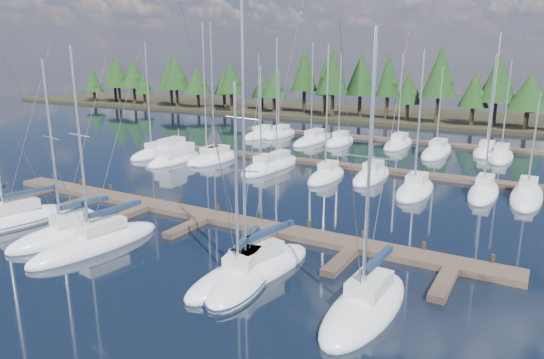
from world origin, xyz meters
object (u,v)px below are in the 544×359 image
Objects in this scene: front_sailboat_2 at (69,234)px; front_sailboat_3 at (97,243)px; front_sailboat_5 at (252,270)px; motor_yacht_left at (175,157)px; front_sailboat_6 at (365,306)px; front_sailboat_4 at (241,278)px; main_dock at (205,219)px; front_sailboat_1 at (13,221)px.

front_sailboat_2 is 3.02m from front_sailboat_3.
front_sailboat_5 is 1.74× the size of motor_yacht_left.
front_sailboat_5 is 7.11m from front_sailboat_6.
front_sailboat_5 is (0.01, 1.15, 0.03)m from front_sailboat_4.
motor_yacht_left is at bearing 144.59° from front_sailboat_6.
front_sailboat_3 is at bearing -177.47° from front_sailboat_6.
front_sailboat_4 is at bearing -42.10° from main_dock.
front_sailboat_1 is at bearing -79.02° from motor_yacht_left.
front_sailboat_4 is at bearing -90.68° from front_sailboat_5.
front_sailboat_3 is (3.02, -0.13, 0.00)m from front_sailboat_2.
front_sailboat_6 is (18.17, 0.80, 0.00)m from front_sailboat_3.
front_sailboat_1 is 27.28m from front_sailboat_6.
main_dock is 2.66× the size of front_sailboat_5.
front_sailboat_6 is at bearing 1.79° from front_sailboat_1.
front_sailboat_1 is (-12.10, -7.75, 0.08)m from main_dock.
front_sailboat_3 is (-3.00, -7.70, 0.09)m from main_dock.
front_sailboat_6 is at bearing -24.45° from main_dock.
front_sailboat_6 reaches higher than front_sailboat_1.
front_sailboat_5 reaches higher than motor_yacht_left.
main_dock is at bearing 68.70° from front_sailboat_3.
front_sailboat_1 is 1.00× the size of front_sailboat_6.
front_sailboat_3 is at bearing 0.33° from front_sailboat_1.
front_sailboat_3 is 0.96× the size of front_sailboat_6.
front_sailboat_5 is at bearing 4.50° from front_sailboat_1.
front_sailboat_1 is 6.08m from front_sailboat_2.
front_sailboat_4 is 7.09m from front_sailboat_6.
front_sailboat_4 is (20.19, 0.44, -0.01)m from front_sailboat_1.
front_sailboat_1 reaches higher than front_sailboat_3.
front_sailboat_6 is 1.50× the size of motor_yacht_left.
motor_yacht_left is (-31.82, 22.63, 0.22)m from front_sailboat_6.
front_sailboat_6 is (15.17, -6.90, 0.09)m from main_dock.
front_sailboat_2 is (-6.02, -7.57, 0.09)m from main_dock.
front_sailboat_5 is (11.11, 1.54, 0.01)m from front_sailboat_3.
front_sailboat_4 is 0.83× the size of front_sailboat_6.
front_sailboat_6 is (7.08, 0.41, 0.01)m from front_sailboat_4.
front_sailboat_1 is at bearing -175.50° from front_sailboat_5.
front_sailboat_6 is (27.27, 0.85, 0.01)m from front_sailboat_1.
front_sailboat_3 is 1.16× the size of front_sailboat_4.
front_sailboat_5 is 1.16× the size of front_sailboat_6.
motor_yacht_left is at bearing 114.54° from front_sailboat_2.
front_sailboat_5 reaches higher than front_sailboat_4.
front_sailboat_6 is (21.19, 0.67, 0.00)m from front_sailboat_2.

